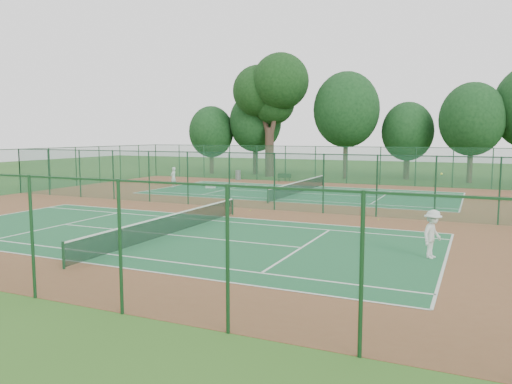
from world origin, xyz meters
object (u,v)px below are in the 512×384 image
trash_bin (238,175)px  kit_bag (211,187)px  player_near (432,234)px  player_far (173,177)px  bench (284,177)px  big_tree (271,90)px

trash_bin → kit_bag: (1.32, -7.99, -0.34)m
player_near → player_far: (-22.77, 17.13, -0.03)m
bench → big_tree: size_ratio=0.10×
trash_bin → big_tree: size_ratio=0.07×
trash_bin → big_tree: big_tree is taller
player_near → player_far: player_near is taller
trash_bin → kit_bag: trash_bin is taller
bench → big_tree: 11.07m
player_near → big_tree: (-19.52, 31.38, 8.43)m
player_near → bench: 30.42m
player_near → bench: size_ratio=1.34×
player_near → trash_bin: (-20.76, 25.77, -0.42)m
trash_bin → bench: (4.93, 0.21, -0.08)m
player_near → kit_bag: 26.36m
big_tree → player_far: bearing=-102.8°
trash_bin → kit_bag: 8.11m
trash_bin → big_tree: bearing=77.5°
player_near → trash_bin: size_ratio=1.84×
trash_bin → player_near: bearing=-51.1°
bench → big_tree: bearing=102.2°
kit_bag → big_tree: (-0.08, 13.61, 9.19)m
kit_bag → bench: bearing=56.3°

